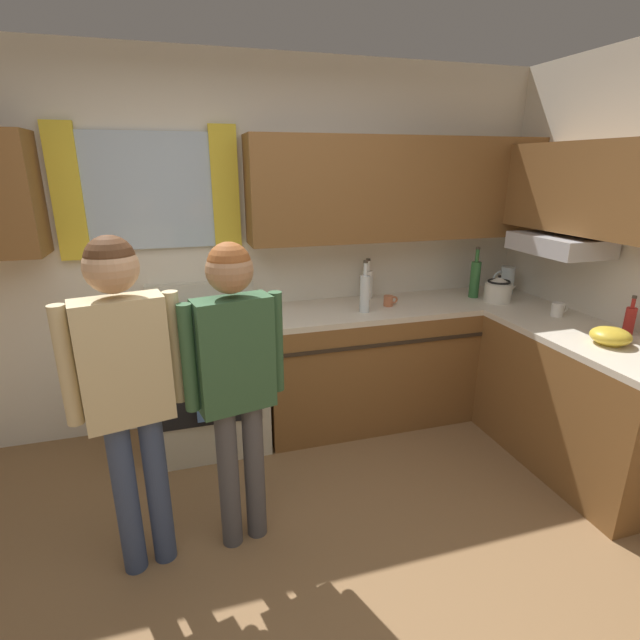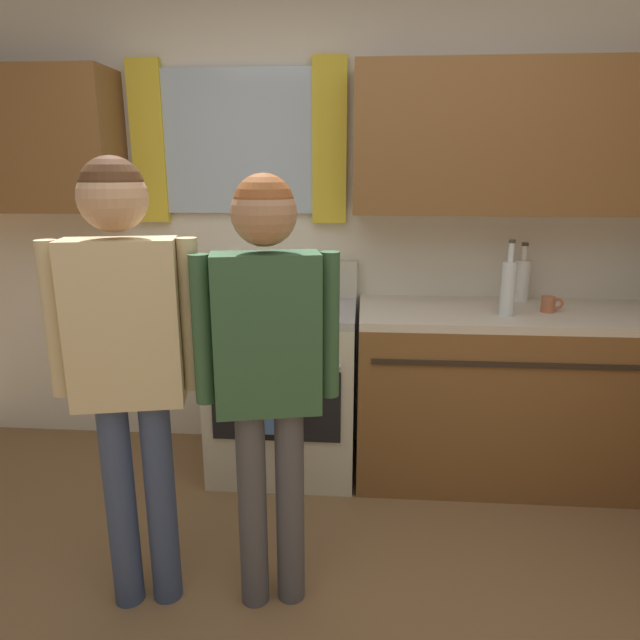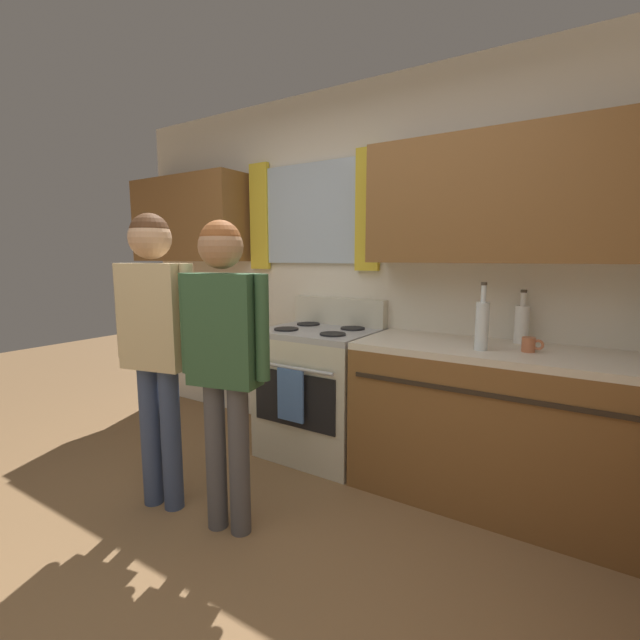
{
  "view_description": "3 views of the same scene",
  "coord_description": "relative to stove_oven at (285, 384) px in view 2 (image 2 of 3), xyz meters",
  "views": [
    {
      "loc": [
        -0.37,
        -1.55,
        1.89
      ],
      "look_at": [
        0.39,
        1.03,
        1.01
      ],
      "focal_mm": 26.65,
      "sensor_mm": 36.0,
      "label": 1
    },
    {
      "loc": [
        0.15,
        -1.26,
        1.58
      ],
      "look_at": [
        -0.01,
        0.82,
        1.02
      ],
      "focal_mm": 31.57,
      "sensor_mm": 36.0,
      "label": 2
    },
    {
      "loc": [
        1.35,
        -0.98,
        1.4
      ],
      "look_at": [
        0.32,
        0.63,
        1.12
      ],
      "focal_mm": 24.49,
      "sensor_mm": 36.0,
      "label": 3
    }
  ],
  "objects": [
    {
      "name": "adult_left",
      "position": [
        -0.38,
        -1.05,
        0.56
      ],
      "size": [
        0.5,
        0.23,
        1.63
      ],
      "color": "#38476B",
      "rests_on": "ground"
    },
    {
      "name": "stove_oven",
      "position": [
        0.0,
        0.0,
        0.0
      ],
      "size": [
        0.75,
        0.67,
        1.1
      ],
      "color": "beige",
      "rests_on": "ground"
    },
    {
      "name": "back_wall_unit",
      "position": [
        0.33,
        0.27,
        1.0
      ],
      "size": [
        4.6,
        0.42,
        2.6
      ],
      "color": "silver",
      "rests_on": "ground"
    },
    {
      "name": "adult_in_plaid",
      "position": [
        0.09,
        -1.02,
        0.52
      ],
      "size": [
        0.48,
        0.22,
        1.57
      ],
      "color": "#4C4C51",
      "rests_on": "ground"
    },
    {
      "name": "bottle_tall_clear",
      "position": [
        1.1,
        -0.11,
        0.57
      ],
      "size": [
        0.07,
        0.07,
        0.37
      ],
      "color": "silver",
      "rests_on": "kitchen_counter_run"
    },
    {
      "name": "bottle_milk_white",
      "position": [
        1.25,
        0.22,
        0.55
      ],
      "size": [
        0.08,
        0.08,
        0.31
      ],
      "color": "white",
      "rests_on": "kitchen_counter_run"
    },
    {
      "name": "cup_terracotta",
      "position": [
        1.33,
        -0.02,
        0.47
      ],
      "size": [
        0.11,
        0.07,
        0.08
      ],
      "color": "#B76642",
      "rests_on": "kitchen_counter_run"
    }
  ]
}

